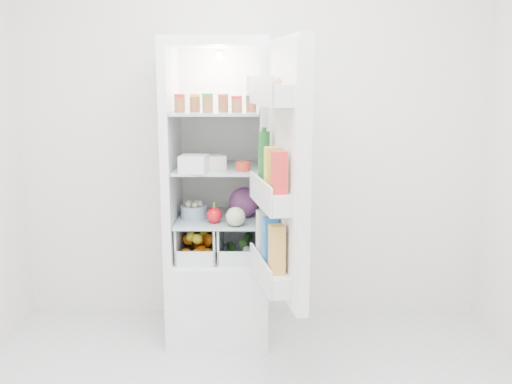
{
  "coord_description": "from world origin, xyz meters",
  "views": [
    {
      "loc": [
        0.05,
        -2.17,
        1.59
      ],
      "look_at": [
        0.03,
        0.95,
        0.95
      ],
      "focal_mm": 40.0,
      "sensor_mm": 36.0,
      "label": 1
    }
  ],
  "objects_px": {
    "refrigerator": "(220,228)",
    "fridge_door": "(282,178)",
    "mushroom_bowl": "(194,212)",
    "red_cabbage": "(244,202)"
  },
  "relations": [
    {
      "from": "fridge_door",
      "to": "refrigerator",
      "type": "bearing_deg",
      "value": 18.0
    },
    {
      "from": "mushroom_bowl",
      "to": "fridge_door",
      "type": "distance_m",
      "value": 0.82
    },
    {
      "from": "mushroom_bowl",
      "to": "fridge_door",
      "type": "relative_size",
      "value": 0.12
    },
    {
      "from": "refrigerator",
      "to": "mushroom_bowl",
      "type": "xyz_separation_m",
      "value": [
        -0.15,
        -0.07,
        0.12
      ]
    },
    {
      "from": "refrigerator",
      "to": "fridge_door",
      "type": "bearing_deg",
      "value": -60.13
    },
    {
      "from": "refrigerator",
      "to": "red_cabbage",
      "type": "bearing_deg",
      "value": -18.73
    },
    {
      "from": "mushroom_bowl",
      "to": "red_cabbage",
      "type": "bearing_deg",
      "value": 3.79
    },
    {
      "from": "red_cabbage",
      "to": "refrigerator",
      "type": "bearing_deg",
      "value": 161.27
    },
    {
      "from": "fridge_door",
      "to": "mushroom_bowl",
      "type": "bearing_deg",
      "value": 30.56
    },
    {
      "from": "red_cabbage",
      "to": "mushroom_bowl",
      "type": "bearing_deg",
      "value": -176.21
    }
  ]
}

